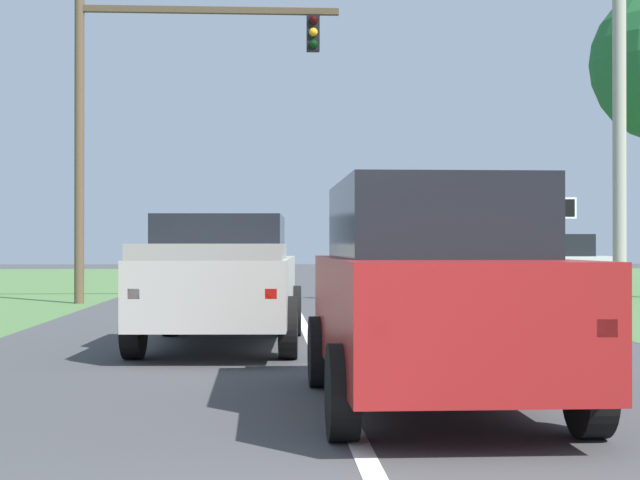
{
  "coord_description": "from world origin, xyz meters",
  "views": [
    {
      "loc": [
        -0.67,
        -4.17,
        1.44
      ],
      "look_at": [
        0.5,
        17.16,
        1.56
      ],
      "focal_mm": 54.74,
      "sensor_mm": 36.0,
      "label": 1
    }
  ],
  "objects_px": {
    "keep_moving_sign": "(562,236)",
    "traffic_light": "(145,97)",
    "pickup_truck_lead": "(222,279)",
    "crossing_suv_far": "(531,264)",
    "utility_pole_right": "(619,65)",
    "red_suv_near": "(433,290)"
  },
  "relations": [
    {
      "from": "keep_moving_sign",
      "to": "traffic_light",
      "type": "bearing_deg",
      "value": 153.35
    },
    {
      "from": "pickup_truck_lead",
      "to": "traffic_light",
      "type": "height_order",
      "value": "traffic_light"
    },
    {
      "from": "crossing_suv_far",
      "to": "utility_pole_right",
      "type": "bearing_deg",
      "value": -89.27
    },
    {
      "from": "traffic_light",
      "to": "crossing_suv_far",
      "type": "height_order",
      "value": "traffic_light"
    },
    {
      "from": "red_suv_near",
      "to": "pickup_truck_lead",
      "type": "relative_size",
      "value": 0.85
    },
    {
      "from": "red_suv_near",
      "to": "crossing_suv_far",
      "type": "bearing_deg",
      "value": 71.98
    },
    {
      "from": "traffic_light",
      "to": "utility_pole_right",
      "type": "bearing_deg",
      "value": -23.28
    },
    {
      "from": "red_suv_near",
      "to": "crossing_suv_far",
      "type": "distance_m",
      "value": 18.76
    },
    {
      "from": "crossing_suv_far",
      "to": "keep_moving_sign",
      "type": "bearing_deg",
      "value": -100.07
    },
    {
      "from": "red_suv_near",
      "to": "keep_moving_sign",
      "type": "bearing_deg",
      "value": 67.6
    },
    {
      "from": "red_suv_near",
      "to": "utility_pole_right",
      "type": "distance_m",
      "value": 13.45
    },
    {
      "from": "pickup_truck_lead",
      "to": "crossing_suv_far",
      "type": "xyz_separation_m",
      "value": [
        7.92,
        12.57,
        -0.05
      ]
    },
    {
      "from": "traffic_light",
      "to": "utility_pole_right",
      "type": "height_order",
      "value": "utility_pole_right"
    },
    {
      "from": "pickup_truck_lead",
      "to": "utility_pole_right",
      "type": "distance_m",
      "value": 10.91
    },
    {
      "from": "utility_pole_right",
      "to": "red_suv_near",
      "type": "bearing_deg",
      "value": -117.43
    },
    {
      "from": "traffic_light",
      "to": "keep_moving_sign",
      "type": "xyz_separation_m",
      "value": [
        9.13,
        -4.58,
        -3.51
      ]
    },
    {
      "from": "red_suv_near",
      "to": "pickup_truck_lead",
      "type": "distance_m",
      "value": 5.68
    },
    {
      "from": "red_suv_near",
      "to": "crossing_suv_far",
      "type": "xyz_separation_m",
      "value": [
        5.8,
        17.84,
        -0.13
      ]
    },
    {
      "from": "red_suv_near",
      "to": "utility_pole_right",
      "type": "bearing_deg",
      "value": 62.57
    },
    {
      "from": "keep_moving_sign",
      "to": "crossing_suv_far",
      "type": "height_order",
      "value": "keep_moving_sign"
    },
    {
      "from": "red_suv_near",
      "to": "traffic_light",
      "type": "relative_size",
      "value": 0.56
    },
    {
      "from": "keep_moving_sign",
      "to": "crossing_suv_far",
      "type": "xyz_separation_m",
      "value": [
        1.17,
        6.61,
        -0.72
      ]
    }
  ]
}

